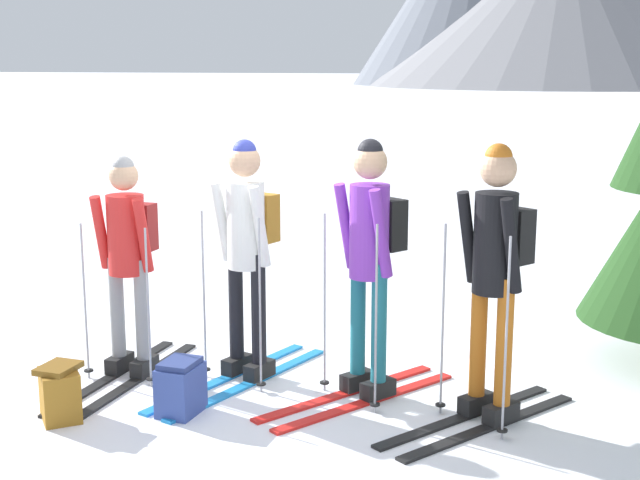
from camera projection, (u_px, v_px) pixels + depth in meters
ground_plane at (285, 381)px, 6.58m from camera, size 400.00×400.00×0.00m
skier_in_red at (128, 255)px, 6.54m from camera, size 0.61×1.71×1.69m
skier_in_white at (247, 245)px, 6.46m from camera, size 0.79×1.81×1.81m
skier_in_purple at (370, 252)px, 6.09m from camera, size 1.13×1.57×1.85m
skier_in_black at (495, 265)px, 5.67m from camera, size 1.15×1.55×1.86m
backpack_on_snow_front at (60, 393)px, 5.84m from camera, size 0.39×0.40×0.38m
backpack_on_snow_beside at (181, 387)px, 5.93m from camera, size 0.25×0.33×0.38m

